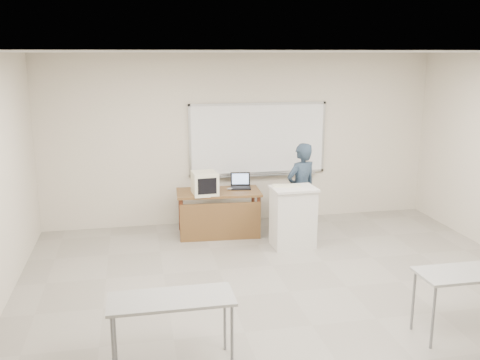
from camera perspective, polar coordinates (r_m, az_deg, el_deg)
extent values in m
cube|color=gray|center=(6.30, 7.70, -15.15)|extent=(7.00, 8.00, 0.01)
cube|color=white|center=(9.55, 1.94, 4.41)|extent=(2.40, 0.03, 1.20)
cube|color=#B7BABC|center=(9.47, 1.98, 8.11)|extent=(2.48, 0.04, 0.04)
cube|color=#B7BABC|center=(9.66, 1.92, 0.77)|extent=(2.48, 0.04, 0.04)
cube|color=#B7BABC|center=(9.34, -5.37, 4.16)|extent=(0.04, 0.04, 1.28)
cube|color=#B7BABC|center=(9.90, 8.86, 4.58)|extent=(0.04, 0.04, 1.28)
cube|color=#B7BABC|center=(9.63, 1.98, 0.48)|extent=(2.16, 0.07, 0.02)
cube|color=gray|center=(5.24, -7.36, -12.49)|extent=(1.20, 0.50, 0.03)
cylinder|color=slate|center=(5.23, -13.36, -17.33)|extent=(0.03, 0.03, 0.70)
cylinder|color=slate|center=(5.29, -0.86, -16.56)|extent=(0.03, 0.03, 0.70)
cylinder|color=slate|center=(5.58, -13.24, -15.25)|extent=(0.03, 0.03, 0.70)
cylinder|color=slate|center=(5.64, -1.63, -14.56)|extent=(0.03, 0.03, 0.70)
cube|color=gray|center=(6.28, 23.57, -9.03)|extent=(1.20, 0.50, 0.03)
cylinder|color=slate|center=(5.99, 19.90, -13.63)|extent=(0.03, 0.03, 0.70)
cylinder|color=slate|center=(6.30, 18.00, -12.10)|extent=(0.03, 0.03, 0.70)
cube|color=brown|center=(8.91, -2.31, -1.32)|extent=(1.39, 0.69, 0.04)
cube|color=brown|center=(8.71, -1.94, -4.49)|extent=(1.32, 0.03, 0.63)
cylinder|color=#4D2312|center=(8.66, -6.13, -4.39)|extent=(0.06, 0.06, 0.71)
cylinder|color=#4D2312|center=(8.86, 2.06, -3.92)|extent=(0.06, 0.06, 0.71)
cylinder|color=#4D2312|center=(9.21, -6.47, -3.32)|extent=(0.06, 0.06, 0.71)
cylinder|color=#4D2312|center=(9.39, 1.25, -2.90)|extent=(0.06, 0.06, 0.71)
cube|color=silver|center=(8.46, 5.67, -4.07)|extent=(0.65, 0.46, 0.92)
cube|color=silver|center=(8.33, 5.74, -0.92)|extent=(0.69, 0.50, 0.04)
cube|color=beige|center=(8.73, -3.84, -0.29)|extent=(0.38, 0.40, 0.36)
cube|color=beige|center=(8.52, -3.64, -0.64)|extent=(0.40, 0.04, 0.38)
cube|color=black|center=(8.49, -3.62, -0.67)|extent=(0.30, 0.01, 0.26)
cube|color=black|center=(9.06, 0.09, -0.85)|extent=(0.33, 0.24, 0.02)
cube|color=black|center=(9.05, 0.10, -0.79)|extent=(0.27, 0.14, 0.01)
cube|color=black|center=(9.18, -0.10, 0.12)|extent=(0.33, 0.07, 0.23)
cube|color=#819CCD|center=(9.17, -0.09, 0.12)|extent=(0.28, 0.05, 0.18)
ellipsoid|color=#929398|center=(8.98, -1.10, -0.94)|extent=(0.10, 0.07, 0.04)
cube|color=beige|center=(8.37, 5.01, -0.61)|extent=(0.46, 0.23, 0.02)
imported|color=black|center=(8.91, 6.53, -1.04)|extent=(0.67, 0.56, 1.57)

